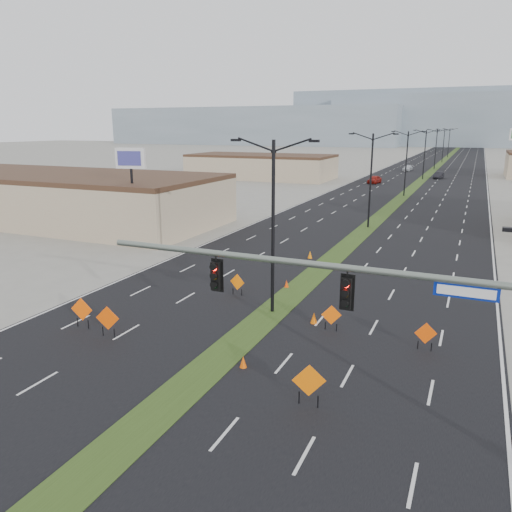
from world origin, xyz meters
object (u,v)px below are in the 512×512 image
at_px(streetlight_3, 425,153).
at_px(cone_2, 314,318).
at_px(streetlight_2, 406,161).
at_px(pole_sign_west, 131,166).
at_px(cone_0, 243,362).
at_px(construction_sign_3, 309,382).
at_px(streetlight_6, 449,142).
at_px(streetlight_0, 273,222).
at_px(streetlight_4, 436,148).
at_px(cone_1, 287,284).
at_px(car_left, 374,180).
at_px(construction_sign_2, 237,283).
at_px(streetlight_1, 371,178).
at_px(construction_sign_5, 426,334).
at_px(cone_3, 310,255).
at_px(streetlight_5, 443,144).
at_px(car_mid, 439,175).
at_px(car_far, 408,168).
at_px(construction_sign_1, 108,319).
at_px(construction_sign_4, 331,316).
at_px(construction_sign_0, 82,310).
at_px(signal_mast, 402,313).

height_order(streetlight_3, cone_2, streetlight_3).
height_order(streetlight_2, pole_sign_west, streetlight_2).
height_order(cone_0, pole_sign_west, pole_sign_west).
bearing_deg(construction_sign_3, streetlight_6, 70.83).
bearing_deg(streetlight_0, cone_0, -78.59).
relative_size(streetlight_4, cone_1, 18.58).
xyz_separation_m(car_left, construction_sign_2, (4.51, -70.24, 0.07)).
bearing_deg(streetlight_1, streetlight_2, 90.00).
height_order(streetlight_1, pole_sign_west, streetlight_1).
relative_size(construction_sign_2, pole_sign_west, 0.16).
bearing_deg(streetlight_0, streetlight_4, 90.00).
xyz_separation_m(streetlight_2, cone_1, (-0.82, -51.34, -5.15)).
xyz_separation_m(construction_sign_3, construction_sign_5, (3.67, 7.14, -0.20)).
xyz_separation_m(streetlight_2, streetlight_3, (0.00, 28.00, 0.00)).
height_order(streetlight_6, cone_3, streetlight_6).
bearing_deg(cone_1, streetlight_6, 89.71).
distance_m(cone_0, pole_sign_west, 29.52).
distance_m(streetlight_2, construction_sign_5, 58.71).
xyz_separation_m(streetlight_5, car_mid, (2.91, -52.97, -4.73)).
bearing_deg(car_far, cone_2, -80.42).
distance_m(construction_sign_3, cone_3, 22.90).
distance_m(streetlight_5, cone_1, 135.44).
relative_size(streetlight_0, streetlight_1, 1.00).
bearing_deg(streetlight_5, cone_2, -88.86).
height_order(streetlight_4, pole_sign_west, streetlight_4).
relative_size(streetlight_6, car_left, 2.23).
relative_size(streetlight_5, car_mid, 2.39).
relative_size(cone_1, cone_2, 0.83).
relative_size(streetlight_6, construction_sign_2, 7.00).
relative_size(streetlight_5, construction_sign_1, 5.87).
height_order(streetlight_6, car_mid, streetlight_6).
relative_size(streetlight_4, construction_sign_3, 5.65).
bearing_deg(car_mid, car_left, -117.87).
distance_m(car_left, cone_0, 79.82).
bearing_deg(pole_sign_west, construction_sign_1, -70.13).
xyz_separation_m(car_left, car_far, (2.09, 32.07, -0.10)).
height_order(car_left, construction_sign_4, car_left).
xyz_separation_m(streetlight_6, construction_sign_0, (-8.58, -174.42, -4.40)).
xyz_separation_m(car_left, construction_sign_3, (12.91, -81.17, 0.28)).
relative_size(streetlight_4, construction_sign_4, 6.98).
height_order(signal_mast, construction_sign_0, signal_mast).
xyz_separation_m(construction_sign_3, cone_1, (-5.98, 13.66, -0.78)).
distance_m(streetlight_0, pole_sign_west, 23.23).
bearing_deg(streetlight_4, construction_sign_1, -93.11).
height_order(streetlight_6, car_left, streetlight_6).
distance_m(streetlight_1, car_left, 45.09).
xyz_separation_m(streetlight_1, construction_sign_0, (-8.58, -34.42, -4.40)).
xyz_separation_m(streetlight_5, construction_sign_5, (8.84, -141.86, -4.57)).
bearing_deg(construction_sign_1, construction_sign_2, 56.69).
bearing_deg(construction_sign_1, cone_3, 63.36).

